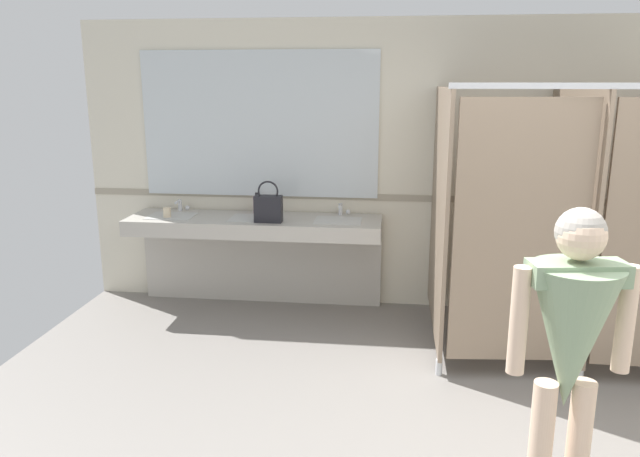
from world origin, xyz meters
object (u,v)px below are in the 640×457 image
paper_cup (167,213)px  handbag (268,208)px  soap_dispenser (257,205)px  person_standing (571,338)px

paper_cup → handbag: bearing=-4.0°
handbag → soap_dispenser: bearing=118.6°
person_standing → paper_cup: person_standing is taller
person_standing → soap_dispenser: (-2.08, 2.86, -0.02)m
soap_dispenser → paper_cup: (-0.78, -0.26, -0.04)m
handbag → paper_cup: size_ratio=4.05×
paper_cup → person_standing: bearing=-42.3°
paper_cup → soap_dispenser: bearing=18.4°
handbag → paper_cup: bearing=176.0°
handbag → paper_cup: 0.97m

